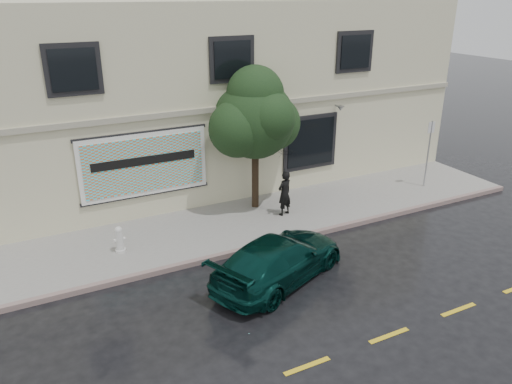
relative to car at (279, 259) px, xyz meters
name	(u,v)px	position (x,y,z in m)	size (l,w,h in m)	color
ground	(307,266)	(1.07, 0.26, -0.63)	(90.00, 90.00, 0.00)	black
sidewalk	(255,220)	(1.07, 3.51, -0.55)	(20.00, 3.50, 0.15)	gray
curb	(281,242)	(1.07, 1.76, -0.55)	(20.00, 0.18, 0.16)	slate
road_marking	(389,336)	(1.07, -3.24, -0.62)	(19.00, 0.12, 0.01)	gold
building	(192,91)	(1.07, 9.26, 2.87)	(20.00, 8.12, 7.00)	beige
billboard	(145,165)	(-2.13, 5.18, 1.43)	(4.30, 0.16, 2.20)	white
car	(279,259)	(0.00, 0.00, 0.00)	(1.90, 4.31, 1.25)	#072C27
pedestrian	(285,193)	(2.09, 3.34, 0.30)	(0.57, 0.37, 1.56)	black
umbrella	(285,162)	(2.09, 3.34, 1.41)	(0.89, 0.89, 0.65)	black
street_tree	(255,120)	(1.52, 4.41, 2.67)	(2.65, 2.65, 4.49)	#332417
fire_hydrant	(120,240)	(-3.53, 3.24, -0.08)	(0.33, 0.31, 0.81)	silver
sign_pole	(429,148)	(8.34, 3.18, 1.09)	(0.32, 0.06, 2.62)	#9DA0A5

